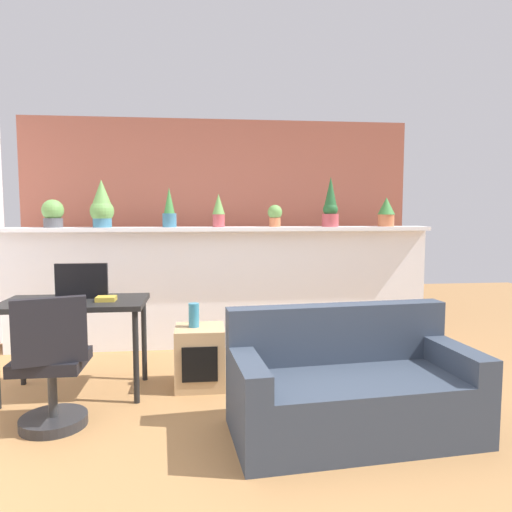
{
  "coord_description": "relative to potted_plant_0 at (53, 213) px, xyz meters",
  "views": [
    {
      "loc": [
        -0.19,
        -3.04,
        1.45
      ],
      "look_at": [
        0.26,
        1.05,
        1.06
      ],
      "focal_mm": 33.54,
      "sensor_mm": 36.0,
      "label": 1
    }
  ],
  "objects": [
    {
      "name": "book_on_desk",
      "position": [
        0.74,
        -1.24,
        -0.66
      ],
      "size": [
        0.15,
        0.13,
        0.04
      ],
      "primitive_type": "cube",
      "color": "gold",
      "rests_on": "desk"
    },
    {
      "name": "plant_shelf",
      "position": [
        1.69,
        -0.01,
        -0.16
      ],
      "size": [
        4.43,
        0.33,
        0.04
      ],
      "primitive_type": "cube",
      "color": "white",
      "rests_on": "divider_wall"
    },
    {
      "name": "side_cube_shelf",
      "position": [
        1.47,
        -1.15,
        -1.18
      ],
      "size": [
        0.4,
        0.41,
        0.5
      ],
      "color": "tan",
      "rests_on": "ground"
    },
    {
      "name": "office_chair",
      "position": [
        0.5,
        -1.83,
        -1.04
      ],
      "size": [
        0.5,
        0.5,
        0.91
      ],
      "color": "#262628",
      "rests_on": "ground"
    },
    {
      "name": "potted_plant_4",
      "position": [
        2.26,
        -0.0,
        -0.02
      ],
      "size": [
        0.15,
        0.15,
        0.23
      ],
      "color": "#C66B42",
      "rests_on": "plant_shelf"
    },
    {
      "name": "potted_plant_3",
      "position": [
        1.66,
        -0.02,
        0.03
      ],
      "size": [
        0.13,
        0.13,
        0.35
      ],
      "color": "#B7474C",
      "rests_on": "plant_shelf"
    },
    {
      "name": "brick_wall_behind",
      "position": [
        1.69,
        0.63,
        -0.18
      ],
      "size": [
        4.43,
        0.1,
        2.5
      ],
      "primitive_type": "cube",
      "color": "#9E5442",
      "rests_on": "ground"
    },
    {
      "name": "vase_on_shelf",
      "position": [
        1.42,
        -1.13,
        -0.83
      ],
      "size": [
        0.09,
        0.09,
        0.2
      ],
      "primitive_type": "cylinder",
      "color": "teal",
      "rests_on": "side_cube_shelf"
    },
    {
      "name": "potted_plant_0",
      "position": [
        0.0,
        0.0,
        0.0
      ],
      "size": [
        0.21,
        0.21,
        0.28
      ],
      "color": "#4C4C51",
      "rests_on": "plant_shelf"
    },
    {
      "name": "potted_plant_5",
      "position": [
        2.85,
        -0.04,
        0.08
      ],
      "size": [
        0.18,
        0.18,
        0.53
      ],
      "color": "#B7474C",
      "rests_on": "plant_shelf"
    },
    {
      "name": "tv_monitor",
      "position": [
        0.53,
        -1.1,
        -0.54
      ],
      "size": [
        0.41,
        0.04,
        0.28
      ],
      "primitive_type": "cube",
      "color": "black",
      "rests_on": "desk"
    },
    {
      "name": "ground_plane",
      "position": [
        1.69,
        -1.97,
        -1.43
      ],
      "size": [
        12.0,
        12.0,
        0.0
      ],
      "primitive_type": "plane",
      "color": "#9E7042"
    },
    {
      "name": "potted_plant_6",
      "position": [
        3.48,
        -0.01,
        0.02
      ],
      "size": [
        0.18,
        0.18,
        0.31
      ],
      "color": "#C66B42",
      "rests_on": "plant_shelf"
    },
    {
      "name": "couch",
      "position": [
        2.45,
        -2.07,
        -1.14
      ],
      "size": [
        1.62,
        0.9,
        0.8
      ],
      "color": "#333D4C",
      "rests_on": "ground"
    },
    {
      "name": "potted_plant_1",
      "position": [
        0.48,
        -0.02,
        0.08
      ],
      "size": [
        0.24,
        0.24,
        0.48
      ],
      "color": "#386B84",
      "rests_on": "plant_shelf"
    },
    {
      "name": "divider_wall",
      "position": [
        1.69,
        0.03,
        -0.81
      ],
      "size": [
        4.43,
        0.16,
        1.24
      ],
      "primitive_type": "cube",
      "color": "white",
      "rests_on": "ground"
    },
    {
      "name": "desk",
      "position": [
        0.49,
        -1.18,
        -0.76
      ],
      "size": [
        1.1,
        0.6,
        0.75
      ],
      "color": "black",
      "rests_on": "ground"
    },
    {
      "name": "potted_plant_2",
      "position": [
        1.16,
        -0.03,
        0.03
      ],
      "size": [
        0.14,
        0.14,
        0.41
      ],
      "color": "#386B84",
      "rests_on": "plant_shelf"
    }
  ]
}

